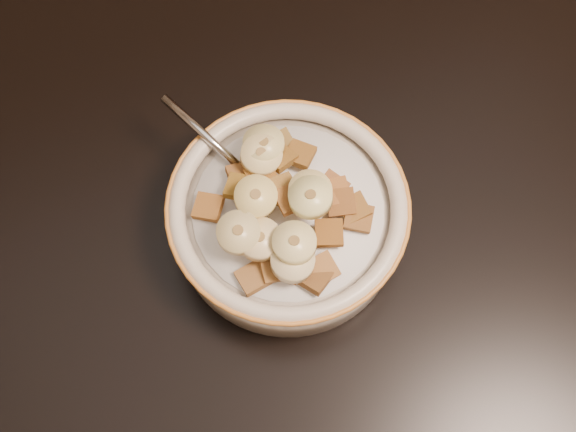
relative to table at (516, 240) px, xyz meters
name	(u,v)px	position (x,y,z in m)	size (l,w,h in m)	color
floor	(391,396)	(0.00, 0.00, -0.78)	(4.00, 4.50, 0.10)	#422816
table	(516,240)	(0.00, 0.00, 0.00)	(1.40, 0.90, 0.04)	black
cereal_bowl	(288,221)	(-0.18, 0.06, 0.04)	(0.17, 0.17, 0.04)	beige
milk	(288,210)	(-0.18, 0.06, 0.06)	(0.14, 0.14, 0.00)	white
spoon	(260,185)	(-0.19, 0.09, 0.07)	(0.03, 0.04, 0.01)	#ABABAB
cereal_square_0	(359,218)	(-0.13, 0.04, 0.07)	(0.02, 0.02, 0.01)	brown
cereal_square_1	(261,175)	(-0.19, 0.09, 0.08)	(0.02, 0.02, 0.01)	#96561F
cereal_square_2	(291,199)	(-0.18, 0.06, 0.09)	(0.02, 0.02, 0.01)	brown
cereal_square_3	(332,187)	(-0.14, 0.06, 0.08)	(0.02, 0.02, 0.01)	brown
cereal_square_4	(355,209)	(-0.13, 0.04, 0.07)	(0.02, 0.02, 0.01)	brown
cereal_square_5	(253,278)	(-0.22, 0.02, 0.07)	(0.02, 0.02, 0.01)	brown
cereal_square_6	(341,202)	(-0.14, 0.05, 0.07)	(0.02, 0.02, 0.01)	brown
cereal_square_7	(242,175)	(-0.20, 0.10, 0.07)	(0.02, 0.02, 0.01)	brown
cereal_square_8	(284,245)	(-0.19, 0.03, 0.07)	(0.02, 0.02, 0.01)	brown
cereal_square_9	(329,233)	(-0.16, 0.03, 0.07)	(0.02, 0.02, 0.01)	brown
cereal_square_10	(300,154)	(-0.15, 0.10, 0.07)	(0.02, 0.02, 0.01)	brown
cereal_square_11	(283,189)	(-0.18, 0.07, 0.08)	(0.02, 0.02, 0.01)	olive
cereal_square_12	(288,267)	(-0.19, 0.02, 0.07)	(0.02, 0.02, 0.01)	#985727
cereal_square_13	(240,187)	(-0.21, 0.09, 0.08)	(0.02, 0.02, 0.01)	brown
cereal_square_14	(335,192)	(-0.14, 0.06, 0.08)	(0.02, 0.02, 0.01)	brown
cereal_square_15	(275,268)	(-0.20, 0.02, 0.07)	(0.02, 0.02, 0.01)	brown
cereal_square_16	(208,207)	(-0.23, 0.08, 0.07)	(0.02, 0.02, 0.01)	brown
cereal_square_17	(322,269)	(-0.17, 0.01, 0.07)	(0.02, 0.02, 0.01)	#935628
cereal_square_18	(314,278)	(-0.18, 0.01, 0.07)	(0.02, 0.02, 0.01)	brown
cereal_square_19	(281,145)	(-0.16, 0.11, 0.07)	(0.02, 0.02, 0.01)	brown
cereal_square_20	(280,157)	(-0.17, 0.10, 0.08)	(0.02, 0.02, 0.01)	brown
banana_slice_0	(260,239)	(-0.21, 0.04, 0.08)	(0.03, 0.03, 0.01)	beige
banana_slice_1	(310,192)	(-0.16, 0.06, 0.09)	(0.03, 0.03, 0.01)	#E4CC89
banana_slice_2	(294,243)	(-0.18, 0.03, 0.09)	(0.03, 0.03, 0.01)	#E5DA80
banana_slice_3	(261,155)	(-0.18, 0.10, 0.08)	(0.03, 0.03, 0.01)	#E7CA8A
banana_slice_4	(293,261)	(-0.19, 0.02, 0.08)	(0.03, 0.03, 0.01)	beige
banana_slice_5	(238,233)	(-0.22, 0.05, 0.09)	(0.03, 0.03, 0.01)	#D0BF81
banana_slice_6	(256,197)	(-0.20, 0.07, 0.09)	(0.03, 0.03, 0.01)	#DBBD6C
banana_slice_7	(264,145)	(-0.18, 0.11, 0.08)	(0.03, 0.03, 0.01)	tan
banana_slice_8	(310,197)	(-0.16, 0.05, 0.10)	(0.03, 0.03, 0.01)	#CFC77A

